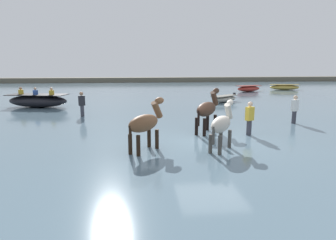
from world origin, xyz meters
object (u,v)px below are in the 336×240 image
horse_lead_bay (145,124)px  boat_mid_channel (38,101)px  person_onlooker_right (82,106)px  horse_trailing_dark_bay (207,110)px  person_wading_close (249,121)px  boat_near_starboard (284,87)px  person_onlooker_left (294,111)px  horse_flank_pinto (222,125)px  boat_distant_east (225,99)px  boat_far_offshore (249,89)px

horse_lead_bay → boat_mid_channel: (-6.82, 10.58, -0.45)m
boat_mid_channel → person_onlooker_right: bearing=-47.2°
horse_lead_bay → horse_trailing_dark_bay: horse_trailing_dark_bay is taller
horse_trailing_dark_bay → person_wading_close: bearing=-20.1°
boat_mid_channel → boat_near_starboard: (22.98, 10.87, -0.13)m
boat_near_starboard → person_onlooker_left: person_onlooker_left is taller
person_wading_close → horse_flank_pinto: bearing=-132.5°
boat_mid_channel → horse_trailing_dark_bay: bearing=-41.4°
person_onlooker_right → boat_distant_east: bearing=28.0°
horse_flank_pinto → boat_distant_east: bearing=72.3°
horse_lead_bay → boat_far_offshore: (11.42, 20.00, -0.58)m
horse_lead_bay → person_onlooker_right: bearing=115.8°
horse_flank_pinto → person_onlooker_left: (4.74, 3.87, -0.25)m
horse_lead_bay → person_onlooker_right: horse_lead_bay is taller
horse_flank_pinto → boat_distant_east: (3.82, 11.95, -0.58)m
horse_flank_pinto → person_onlooker_left: 6.12m
boat_far_offshore → person_wading_close: size_ratio=1.81×
person_onlooker_left → boat_distant_east: bearing=96.5°
boat_far_offshore → person_onlooker_left: (-4.19, -16.28, 0.28)m
horse_lead_bay → boat_distant_east: 13.39m
horse_trailing_dark_bay → horse_lead_bay: bearing=-138.9°
boat_near_starboard → horse_lead_bay: bearing=-127.0°
person_onlooker_right → person_wading_close: same height
boat_mid_channel → horse_lead_bay: bearing=-57.2°
horse_lead_bay → person_wading_close: (4.18, 1.69, -0.30)m
person_onlooker_left → person_wading_close: 3.66m
boat_mid_channel → person_wading_close: size_ratio=2.56×
boat_far_offshore → person_onlooker_left: size_ratio=1.81×
horse_flank_pinto → person_onlooker_left: horse_flank_pinto is taller
horse_lead_bay → boat_far_offshore: size_ratio=0.67×
boat_distant_east → person_wading_close: person_wading_close is taller
boat_distant_east → person_onlooker_right: (-9.55, -5.08, 0.34)m
boat_distant_east → person_onlooker_left: bearing=-83.5°
horse_trailing_dark_bay → boat_near_starboard: (13.55, 19.17, -0.65)m
boat_distant_east → boat_mid_channel: (-13.13, -1.22, 0.18)m
person_onlooker_right → horse_trailing_dark_bay: bearing=-37.2°
boat_near_starboard → boat_far_offshore: 4.95m
person_onlooker_right → person_wading_close: (7.43, -5.02, 0.00)m
boat_far_offshore → horse_trailing_dark_bay: bearing=-116.5°
horse_flank_pinto → person_onlooker_right: bearing=129.9°
boat_mid_channel → person_onlooker_left: bearing=-26.0°
horse_lead_bay → person_onlooker_right: size_ratio=1.21×
boat_distant_east → boat_mid_channel: boat_mid_channel is taller
horse_trailing_dark_bay → horse_flank_pinto: (-0.11, -2.42, -0.12)m
boat_distant_east → boat_near_starboard: 13.79m
horse_lead_bay → horse_flank_pinto: 2.50m
horse_trailing_dark_bay → horse_flank_pinto: 2.43m
boat_near_starboard → boat_distant_east: bearing=-135.6°
boat_near_starboard → boat_far_offshore: boat_far_offshore is taller
horse_trailing_dark_bay → person_wading_close: size_ratio=1.28×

